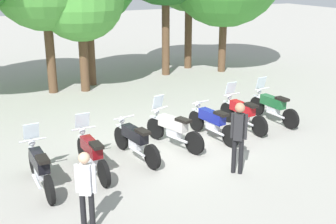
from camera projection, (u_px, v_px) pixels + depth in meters
name	position (u px, v px, depth m)	size (l,w,h in m)	color
ground_plane	(176.00, 147.00, 12.15)	(80.00, 80.00, 0.00)	#9E9B93
motorcycle_0	(40.00, 167.00, 9.77)	(0.62, 2.19, 1.37)	black
motorcycle_1	(92.00, 153.00, 10.50)	(0.62, 2.19, 1.37)	black
motorcycle_2	(135.00, 140.00, 11.32)	(0.62, 2.18, 0.99)	black
motorcycle_3	(173.00, 128.00, 12.12)	(0.84, 2.12, 1.37)	black
motorcycle_4	(212.00, 122.00, 12.67)	(0.62, 2.18, 0.99)	black
motorcycle_5	(242.00, 113.00, 13.46)	(0.62, 2.19, 1.37)	black
motorcycle_6	(273.00, 106.00, 14.09)	(0.62, 2.19, 1.37)	black
person_0	(239.00, 132.00, 10.30)	(0.33, 0.34, 1.80)	black
person_1	(86.00, 186.00, 8.01)	(0.38, 0.29, 1.62)	black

